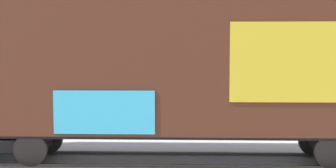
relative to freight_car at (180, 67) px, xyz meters
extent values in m
plane|color=silver|center=(-1.07, 0.00, -2.69)|extent=(260.00, 260.00, 0.00)
cube|color=#4C4742|center=(0.05, -0.72, -2.65)|extent=(59.87, 4.15, 0.08)
cube|color=#4C4742|center=(-0.05, 0.72, -2.65)|extent=(59.87, 4.15, 0.08)
cube|color=#472316|center=(0.00, 0.00, 0.08)|extent=(15.48, 3.91, 3.61)
cube|color=gold|center=(3.03, -1.25, 0.17)|extent=(3.36, 0.26, 1.98)
cube|color=#33A5CC|center=(-1.79, -1.58, -1.10)|extent=(2.56, 0.20, 1.10)
cube|color=black|center=(0.00, 0.00, -1.83)|extent=(15.09, 2.60, 0.20)
cube|color=black|center=(-4.90, -0.33, -2.18)|extent=(2.18, 1.44, 0.36)
cylinder|color=black|center=(-4.00, -0.99, -2.23)|extent=(0.93, 0.18, 0.92)
cylinder|color=black|center=(-4.10, 0.45, -2.23)|extent=(0.93, 0.18, 0.92)
cylinder|color=black|center=(4.09, -0.44, -2.23)|extent=(0.93, 0.18, 0.92)
cylinder|color=black|center=(4.00, 0.99, -2.23)|extent=(0.93, 0.18, 0.92)
cylinder|color=silver|center=(-3.91, 12.90, 1.31)|extent=(0.12, 0.12, 8.00)
cube|color=slate|center=(-1.07, 58.84, 3.82)|extent=(141.71, 37.52, 13.02)
cube|color=navy|center=(-5.16, 5.73, -1.99)|extent=(4.86, 2.13, 0.77)
cube|color=#2D333D|center=(-5.24, 5.72, -1.25)|extent=(2.27, 1.75, 0.71)
cylinder|color=black|center=(-3.62, 6.69, -2.37)|extent=(0.66, 0.27, 0.64)
cylinder|color=black|center=(-3.48, 5.03, -2.37)|extent=(0.66, 0.27, 0.64)
cylinder|color=black|center=(-6.83, 6.43, -2.37)|extent=(0.66, 0.27, 0.64)
cylinder|color=black|center=(-6.70, 4.77, -2.37)|extent=(0.66, 0.27, 0.64)
cube|color=#1E5933|center=(0.79, 6.13, -2.06)|extent=(4.62, 1.84, 0.62)
cube|color=#2D333D|center=(0.67, 6.13, -1.43)|extent=(2.20, 1.65, 0.65)
cylinder|color=black|center=(2.35, 7.00, -2.37)|extent=(0.64, 0.22, 0.64)
cylinder|color=black|center=(2.36, 5.26, -2.37)|extent=(0.64, 0.22, 0.64)
cylinder|color=black|center=(-0.79, 6.99, -2.37)|extent=(0.64, 0.22, 0.64)
cylinder|color=black|center=(-0.78, 5.25, -2.37)|extent=(0.64, 0.22, 0.64)
camera|label=1|loc=(0.84, -11.63, 0.33)|focal=43.98mm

